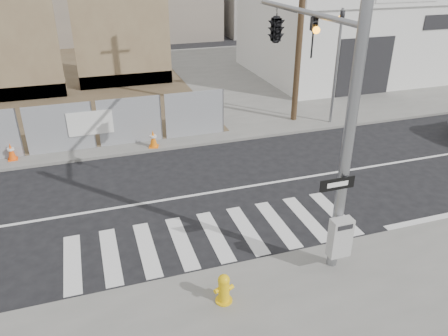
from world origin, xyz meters
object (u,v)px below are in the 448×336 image
object	(u,v)px
signal_pole	(297,63)
auto_shop	(348,35)
fire_hydrant	(224,288)
traffic_cone_c	(11,152)
traffic_cone_d	(153,139)

from	to	relation	value
signal_pole	auto_shop	size ratio (longest dim) A/B	0.58
signal_pole	fire_hydrant	size ratio (longest dim) A/B	9.17
signal_pole	traffic_cone_c	xyz separation A→B (m)	(-8.60, 6.82, -4.32)
auto_shop	signal_pole	bearing A→B (deg)	-127.46
auto_shop	traffic_cone_c	xyz separation A→B (m)	(-20.10, -8.19, -2.08)
traffic_cone_d	fire_hydrant	bearing A→B (deg)	-90.17
signal_pole	fire_hydrant	bearing A→B (deg)	-134.46
traffic_cone_c	traffic_cone_d	xyz separation A→B (m)	(5.51, -0.50, 0.02)
traffic_cone_c	signal_pole	bearing A→B (deg)	-38.44
signal_pole	fire_hydrant	world-z (taller)	signal_pole
fire_hydrant	auto_shop	bearing A→B (deg)	26.59
fire_hydrant	traffic_cone_c	distance (m)	11.40
auto_shop	traffic_cone_d	size ratio (longest dim) A/B	16.20
auto_shop	fire_hydrant	world-z (taller)	auto_shop
fire_hydrant	traffic_cone_d	xyz separation A→B (m)	(0.03, 9.50, -0.02)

